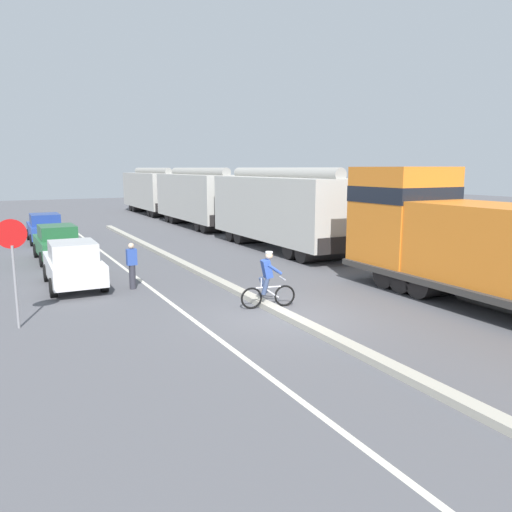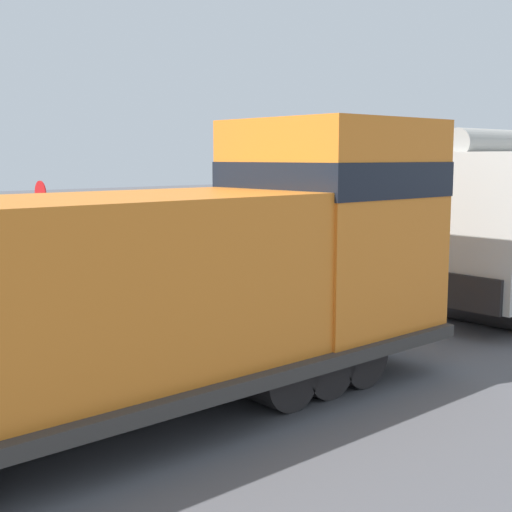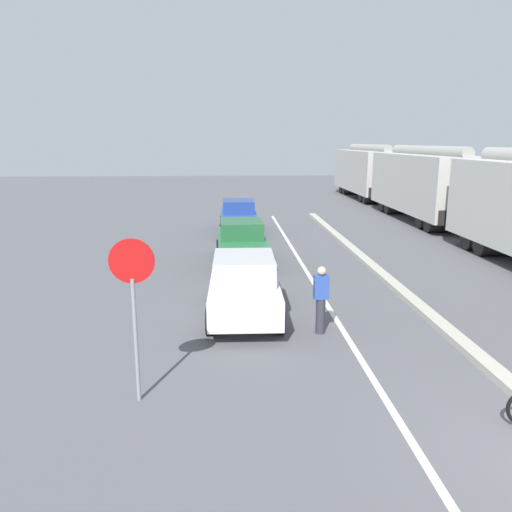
{
  "view_description": "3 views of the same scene",
  "coord_description": "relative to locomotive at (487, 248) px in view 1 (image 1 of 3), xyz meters",
  "views": [
    {
      "loc": [
        -7.04,
        -11.78,
        4.16
      ],
      "look_at": [
        0.16,
        1.94,
        1.42
      ],
      "focal_mm": 35.0,
      "sensor_mm": 36.0,
      "label": 1
    },
    {
      "loc": [
        14.03,
        -7.24,
        3.6
      ],
      "look_at": [
        3.59,
        2.0,
        1.66
      ],
      "focal_mm": 50.0,
      "sensor_mm": 36.0,
      "label": 2
    },
    {
      "loc": [
        -5.14,
        -5.77,
        4.43
      ],
      "look_at": [
        -4.3,
        8.46,
        1.13
      ],
      "focal_mm": 35.0,
      "sensor_mm": 36.0,
      "label": 3
    }
  ],
  "objects": [
    {
      "name": "ground_plane",
      "position": [
        -5.94,
        1.94,
        -1.8
      ],
      "size": [
        120.0,
        120.0,
        0.0
      ],
      "primitive_type": "plane",
      "color": "#56565B"
    },
    {
      "name": "hopper_car_lead",
      "position": [
        -0.0,
        12.16,
        0.28
      ],
      "size": [
        2.9,
        10.6,
        4.18
      ],
      "color": "beige",
      "rests_on": "ground"
    },
    {
      "name": "stop_sign",
      "position": [
        -12.65,
        4.24,
        0.23
      ],
      "size": [
        0.76,
        0.08,
        2.88
      ],
      "color": "gray",
      "rests_on": "ground"
    },
    {
      "name": "cyclist",
      "position": [
        -5.9,
        2.89,
        -0.98
      ],
      "size": [
        1.69,
        0.54,
        1.71
      ],
      "color": "black",
      "rests_on": "ground"
    },
    {
      "name": "median_curb",
      "position": [
        -5.94,
        7.94,
        -1.72
      ],
      "size": [
        0.36,
        36.0,
        0.16
      ],
      "primitive_type": "cube",
      "color": "#B2AD9E",
      "rests_on": "ground"
    },
    {
      "name": "locomotive",
      "position": [
        0.0,
        0.0,
        0.0
      ],
      "size": [
        3.1,
        11.61,
        4.2
      ],
      "color": "orange",
      "rests_on": "ground"
    },
    {
      "name": "lane_stripe",
      "position": [
        -8.34,
        7.94,
        -1.79
      ],
      "size": [
        0.14,
        36.0,
        0.01
      ],
      "primitive_type": "cube",
      "color": "silver",
      "rests_on": "ground"
    },
    {
      "name": "parked_car_white",
      "position": [
        -10.66,
        8.47,
        -0.98
      ],
      "size": [
        1.89,
        4.23,
        1.62
      ],
      "color": "silver",
      "rests_on": "ground"
    },
    {
      "name": "hopper_car_middle",
      "position": [
        -0.0,
        23.76,
        0.28
      ],
      "size": [
        2.9,
        10.6,
        4.18
      ],
      "color": "#B8B6AE",
      "rests_on": "ground"
    },
    {
      "name": "parked_car_green",
      "position": [
        -10.56,
        14.14,
        -0.98
      ],
      "size": [
        1.9,
        4.23,
        1.62
      ],
      "color": "#286B3D",
      "rests_on": "ground"
    },
    {
      "name": "pedestrian_by_cars",
      "position": [
        -8.92,
        7.14,
        -0.95
      ],
      "size": [
        0.34,
        0.22,
        1.62
      ],
      "color": "#33333D",
      "rests_on": "ground"
    },
    {
      "name": "hopper_car_trailing",
      "position": [
        -0.0,
        35.36,
        0.28
      ],
      "size": [
        2.9,
        10.6,
        4.18
      ],
      "color": "#B6B4AC",
      "rests_on": "ground"
    },
    {
      "name": "parked_car_blue",
      "position": [
        -10.51,
        20.58,
        -0.98
      ],
      "size": [
        1.85,
        4.21,
        1.62
      ],
      "color": "#28479E",
      "rests_on": "ground"
    }
  ]
}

